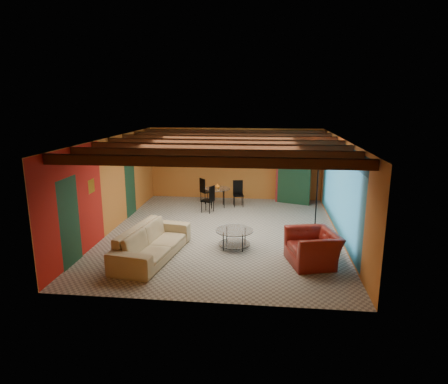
# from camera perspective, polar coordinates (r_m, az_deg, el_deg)

# --- Properties ---
(room) EXTENTS (6.52, 8.01, 2.71)m
(room) POSITION_cam_1_polar(r_m,az_deg,el_deg) (10.85, -0.05, 6.12)
(room) COLOR gray
(room) RESTS_ON ground
(sofa) EXTENTS (1.41, 2.73, 0.76)m
(sofa) POSITION_cam_1_polar(r_m,az_deg,el_deg) (9.61, -10.47, -7.28)
(sofa) COLOR tan
(sofa) RESTS_ON ground
(armchair) EXTENTS (1.32, 1.42, 0.78)m
(armchair) POSITION_cam_1_polar(r_m,az_deg,el_deg) (9.33, 12.87, -7.99)
(armchair) COLOR maroon
(armchair) RESTS_ON ground
(coffee_table) EXTENTS (1.05, 1.05, 0.50)m
(coffee_table) POSITION_cam_1_polar(r_m,az_deg,el_deg) (10.07, 1.54, -6.87)
(coffee_table) COLOR white
(coffee_table) RESTS_ON ground
(dining_table) EXTENTS (2.09, 2.09, 0.93)m
(dining_table) POSITION_cam_1_polar(r_m,az_deg,el_deg) (13.79, -0.97, -0.30)
(dining_table) COLOR silver
(dining_table) RESTS_ON ground
(armoire) EXTENTS (1.29, 0.93, 2.04)m
(armoire) POSITION_cam_1_polar(r_m,az_deg,el_deg) (14.58, 10.17, 2.47)
(armoire) COLOR maroon
(armoire) RESTS_ON ground
(floor_lamp) EXTENTS (0.52, 0.52, 2.11)m
(floor_lamp) POSITION_cam_1_polar(r_m,az_deg,el_deg) (11.45, 13.44, -0.51)
(floor_lamp) COLOR black
(floor_lamp) RESTS_ON ground
(ceiling_fan) EXTENTS (1.50, 1.50, 0.44)m
(ceiling_fan) POSITION_cam_1_polar(r_m,az_deg,el_deg) (10.74, -0.12, 6.04)
(ceiling_fan) COLOR #472614
(ceiling_fan) RESTS_ON ceiling
(painting) EXTENTS (1.05, 0.03, 0.65)m
(painting) POSITION_cam_1_polar(r_m,az_deg,el_deg) (14.84, -1.87, 5.33)
(painting) COLOR black
(painting) RESTS_ON wall_back
(potted_plant) EXTENTS (0.54, 0.51, 0.47)m
(potted_plant) POSITION_cam_1_polar(r_m,az_deg,el_deg) (14.39, 10.38, 7.39)
(potted_plant) COLOR #26661E
(potted_plant) RESTS_ON armoire
(vase) EXTENTS (0.19, 0.19, 0.18)m
(vase) POSITION_cam_1_polar(r_m,az_deg,el_deg) (13.67, -0.98, 1.95)
(vase) COLOR orange
(vase) RESTS_ON dining_table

